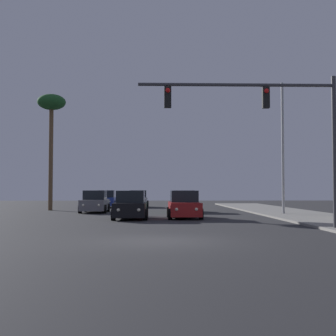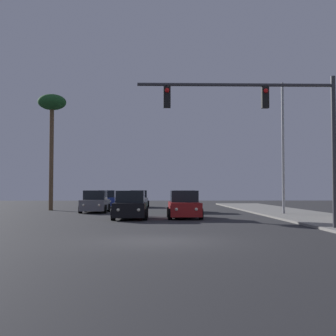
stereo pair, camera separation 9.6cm
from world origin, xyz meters
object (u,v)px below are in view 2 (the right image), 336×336
object	(u,v)px
car_grey	(95,202)
palm_tree_mid	(52,109)
car_green	(184,202)
street_lamp	(281,140)
car_red	(184,206)
car_blue	(107,200)
traffic_light_mast	(276,118)
car_black	(131,206)
car_silver	(139,200)

from	to	relation	value
car_grey	palm_tree_mid	xyz separation A→B (m)	(-4.25, 3.91, 7.83)
car_green	car_grey	bearing A→B (deg)	4.73
street_lamp	car_red	bearing A→B (deg)	-154.36
car_blue	car_green	distance (m)	12.27
car_red	car_grey	bearing A→B (deg)	-49.99
car_grey	traffic_light_mast	world-z (taller)	traffic_light_mast
street_lamp	palm_tree_mid	world-z (taller)	palm_tree_mid
car_black	traffic_light_mast	size ratio (longest dim) A/B	0.51
car_silver	car_black	size ratio (longest dim) A/B	1.00
car_red	palm_tree_mid	size ratio (longest dim) A/B	0.44
car_red	palm_tree_mid	distance (m)	17.41
car_red	car_blue	bearing A→B (deg)	-70.34
car_silver	street_lamp	xyz separation A→B (m)	(10.33, -14.95, 4.36)
car_grey	traffic_light_mast	distance (m)	19.31
car_red	car_silver	bearing A→B (deg)	-79.82
car_blue	car_red	xyz separation A→B (m)	(6.62, -18.00, 0.00)
car_red	car_silver	size ratio (longest dim) A/B	1.00
car_silver	car_green	world-z (taller)	same
car_green	street_lamp	world-z (taller)	street_lamp
car_blue	palm_tree_mid	xyz separation A→B (m)	(-3.99, -6.65, 7.83)
car_green	street_lamp	size ratio (longest dim) A/B	0.48
car_blue	street_lamp	bearing A→B (deg)	130.80
car_silver	traffic_light_mast	bearing A→B (deg)	104.11
car_silver	palm_tree_mid	xyz separation A→B (m)	(-7.16, -6.89, 7.83)
car_silver	palm_tree_mid	world-z (taller)	palm_tree_mid
car_grey	traffic_light_mast	xyz separation A→B (m)	(9.79, -16.15, 4.03)
car_blue	car_black	size ratio (longest dim) A/B	1.00
car_blue	car_red	world-z (taller)	same
street_lamp	palm_tree_mid	distance (m)	19.57
palm_tree_mid	street_lamp	bearing A→B (deg)	-24.74
car_green	traffic_light_mast	size ratio (longest dim) A/B	0.51
car_red	car_black	xyz separation A→B (m)	(-3.21, -0.70, 0.00)
car_green	street_lamp	bearing A→B (deg)	144.28
traffic_light_mast	palm_tree_mid	size ratio (longest dim) A/B	0.86
car_green	car_red	bearing A→B (deg)	87.10
car_black	traffic_light_mast	world-z (taller)	traffic_light_mast
traffic_light_mast	car_red	bearing A→B (deg)	111.42
car_green	car_black	size ratio (longest dim) A/B	1.00
traffic_light_mast	palm_tree_mid	world-z (taller)	palm_tree_mid
car_black	palm_tree_mid	xyz separation A→B (m)	(-7.40, 12.06, 7.83)
car_green	car_black	xyz separation A→B (m)	(-3.66, -8.67, 0.00)
car_red	street_lamp	xyz separation A→B (m)	(6.87, 3.30, 4.36)
car_blue	palm_tree_mid	distance (m)	11.02
car_silver	car_grey	bearing A→B (deg)	74.72
car_green	palm_tree_mid	size ratio (longest dim) A/B	0.44
car_grey	car_black	distance (m)	8.74
car_silver	palm_tree_mid	distance (m)	12.65
car_silver	car_grey	world-z (taller)	same
car_red	car_black	world-z (taller)	same
car_silver	car_grey	size ratio (longest dim) A/B	1.00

